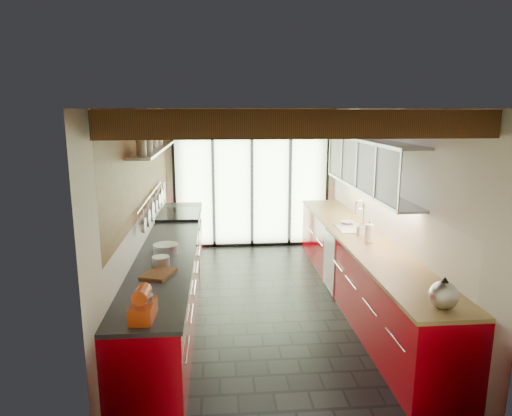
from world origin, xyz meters
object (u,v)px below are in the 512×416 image
Objects in this scene: kettle at (444,293)px; bowl at (348,223)px; stand_mixer at (143,305)px; paper_towel at (369,234)px; soap_bottle at (361,229)px.

kettle is 2.92m from bowl.
paper_towel is (2.54, 1.95, 0.01)m from stand_mixer.
paper_towel is at bearing -90.00° from bowl.
kettle is at bearing -0.18° from stand_mixer.
paper_towel reaches higher than soap_bottle.
bowl is (0.00, 2.92, -0.10)m from kettle.
bowl is (0.00, 0.96, -0.10)m from paper_towel.
stand_mixer is 1.70× the size of bowl.
stand_mixer is 1.14× the size of paper_towel.
paper_towel reaches higher than bowl.
kettle is 2.30m from soap_bottle.
paper_towel is 1.49× the size of bowl.
bowl is at bearing 90.00° from kettle.
stand_mixer is at bearing -137.94° from soap_bottle.
stand_mixer is at bearing -142.48° from paper_towel.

